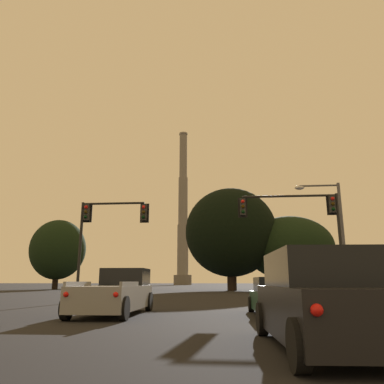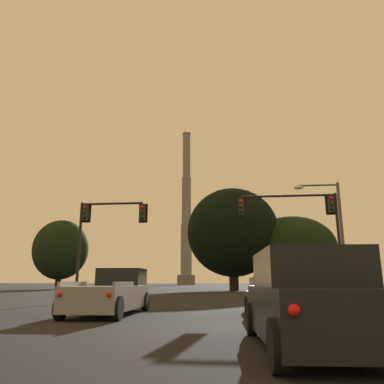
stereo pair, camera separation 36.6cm
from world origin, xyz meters
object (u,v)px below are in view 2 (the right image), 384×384
Objects in this scene: traffic_light_far_right at (291,261)px; street_lamp at (334,226)px; suv_right_lane_second at (309,301)px; smokestack at (186,222)px; pickup_truck_left_lane_front at (112,293)px; traffic_light_overhead_right at (304,218)px; sedan_right_lane_front at (274,298)px; traffic_light_overhead_left at (102,225)px.

traffic_light_far_right is 0.69× the size of street_lamp.
suv_right_lane_second is 0.95× the size of traffic_light_far_right.
traffic_light_far_right is 111.55m from smokestack.
traffic_light_overhead_right is (9.22, 7.76, 4.18)m from pickup_truck_left_lane_front.
street_lamp is at bearing 39.38° from pickup_truck_left_lane_front.
street_lamp is at bearing 70.64° from suv_right_lane_second.
traffic_light_overhead_left is at bearing 138.49° from sedan_right_lane_front.
suv_right_lane_second is 7.27m from sedan_right_lane_front.
sedan_right_lane_front is at bearing 86.75° from suv_right_lane_second.
traffic_light_overhead_left is 0.97× the size of traffic_light_overhead_right.
pickup_truck_left_lane_front reaches higher than sedan_right_lane_front.
suv_right_lane_second is 0.65× the size of street_lamp.
traffic_light_overhead_right is (2.86, 7.87, 4.31)m from sedan_right_lane_front.
traffic_light_far_right is at bearing 90.23° from street_lamp.
traffic_light_overhead_left reaches higher than suv_right_lane_second.
suv_right_lane_second is at bearing -82.40° from smokestack.
traffic_light_far_right is at bearing 83.71° from traffic_light_overhead_right.
sedan_right_lane_front is (0.11, 7.26, -0.23)m from suv_right_lane_second.
sedan_right_lane_front is at bearing -117.54° from street_lamp.
smokestack is (-24.01, 106.83, 21.28)m from traffic_light_far_right.
traffic_light_far_right is 0.08× the size of smokestack.
sedan_right_lane_front is 11.74m from street_lamp.
traffic_light_far_right is 17.70m from street_lamp.
traffic_light_overhead_right is at bearing -1.55° from traffic_light_overhead_left.
smokestack is at bearing 96.50° from sedan_right_lane_front.
traffic_light_overhead_left is at bearing -174.04° from street_lamp.
smokestack is at bearing 95.23° from suv_right_lane_second.
smokestack is at bearing 94.63° from pickup_truck_left_lane_front.
traffic_light_overhead_left reaches higher than sedan_right_lane_front.
street_lamp reaches higher than traffic_light_overhead_right.
traffic_light_overhead_left is 0.83× the size of street_lamp.
street_lamp is at bearing -89.77° from traffic_light_far_right.
traffic_light_overhead_left is at bearing 112.27° from pickup_truck_left_lane_front.
street_lamp is at bearing 40.42° from traffic_light_overhead_right.
sedan_right_lane_front is 13.43m from traffic_light_overhead_left.
smokestack reaches higher than street_lamp.
smokestack is at bearing 102.67° from traffic_light_far_right.
street_lamp reaches higher than sedan_right_lane_front.
street_lamp is at bearing 60.91° from sedan_right_lane_front.
smokestack reaches higher than suv_right_lane_second.
pickup_truck_left_lane_front is at bearing -66.98° from traffic_light_overhead_left.
suv_right_lane_second is at bearing -50.49° from pickup_truck_left_lane_front.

